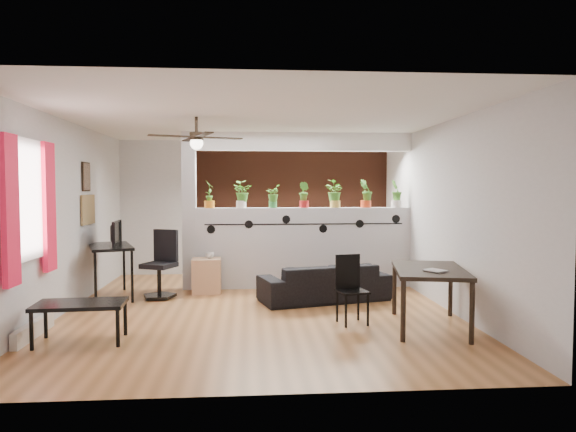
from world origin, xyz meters
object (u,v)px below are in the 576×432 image
(computer_desk, at_px, (110,250))
(office_chair, at_px, (161,269))
(cup, at_px, (210,255))
(potted_plant_2, at_px, (273,195))
(ceiling_fan, at_px, (197,139))
(potted_plant_3, at_px, (304,194))
(potted_plant_4, at_px, (335,193))
(cube_shelf, at_px, (207,276))
(potted_plant_6, at_px, (396,193))
(dining_table, at_px, (429,274))
(potted_plant_0, at_px, (209,193))
(coffee_table, at_px, (80,307))
(sofa, at_px, (324,283))
(folding_chair, at_px, (350,283))
(potted_plant_5, at_px, (366,193))
(potted_plant_1, at_px, (241,193))

(computer_desk, bearing_deg, office_chair, -6.55)
(cup, bearing_deg, potted_plant_2, 18.27)
(ceiling_fan, height_order, potted_plant_2, ceiling_fan)
(potted_plant_3, distance_m, computer_desk, 3.21)
(potted_plant_4, relative_size, cube_shelf, 0.85)
(potted_plant_6, bearing_deg, dining_table, -97.67)
(potted_plant_0, xyz_separation_m, dining_table, (2.81, -2.63, -0.95))
(coffee_table, bearing_deg, office_chair, 77.76)
(sofa, relative_size, folding_chair, 2.14)
(potted_plant_2, bearing_deg, potted_plant_0, -180.00)
(ceiling_fan, xyz_separation_m, potted_plant_6, (3.18, 1.80, -0.72))
(cube_shelf, distance_m, computer_desk, 1.53)
(potted_plant_3, bearing_deg, dining_table, -65.03)
(cube_shelf, bearing_deg, computer_desk, -172.51)
(computer_desk, bearing_deg, sofa, -8.22)
(potted_plant_3, bearing_deg, office_chair, -163.47)
(folding_chair, bearing_deg, potted_plant_5, 72.57)
(potted_plant_5, relative_size, dining_table, 0.33)
(potted_plant_0, xyz_separation_m, potted_plant_3, (1.58, 0.00, -0.01))
(potted_plant_4, distance_m, computer_desk, 3.72)
(computer_desk, bearing_deg, coffee_table, -82.88)
(potted_plant_6, bearing_deg, ceiling_fan, -150.49)
(potted_plant_2, xyz_separation_m, potted_plant_4, (1.05, 0.00, 0.04))
(computer_desk, relative_size, coffee_table, 1.28)
(potted_plant_3, relative_size, dining_table, 0.30)
(office_chair, bearing_deg, potted_plant_0, 44.48)
(ceiling_fan, relative_size, sofa, 0.66)
(potted_plant_6, height_order, cube_shelf, potted_plant_6)
(potted_plant_2, bearing_deg, cube_shelf, -162.52)
(potted_plant_0, relative_size, folding_chair, 0.55)
(potted_plant_0, relative_size, potted_plant_3, 1.07)
(potted_plant_5, bearing_deg, sofa, -129.48)
(potted_plant_1, height_order, potted_plant_2, potted_plant_1)
(potted_plant_1, xyz_separation_m, computer_desk, (-1.99, -0.58, -0.86))
(potted_plant_4, bearing_deg, potted_plant_0, -180.00)
(potted_plant_4, relative_size, folding_chair, 0.56)
(ceiling_fan, xyz_separation_m, computer_desk, (-1.44, 1.22, -1.58))
(cup, bearing_deg, sofa, -22.12)
(potted_plant_0, xyz_separation_m, computer_desk, (-1.46, -0.58, -0.86))
(potted_plant_2, relative_size, potted_plant_4, 0.82)
(sofa, relative_size, cup, 13.61)
(dining_table, xyz_separation_m, coffee_table, (-3.98, -0.29, -0.25))
(dining_table, relative_size, coffee_table, 1.50)
(sofa, distance_m, coffee_table, 3.49)
(potted_plant_1, bearing_deg, cube_shelf, -148.42)
(dining_table, relative_size, folding_chair, 1.72)
(cup, relative_size, dining_table, 0.09)
(computer_desk, relative_size, folding_chair, 1.48)
(cube_shelf, relative_size, cup, 4.17)
(cube_shelf, bearing_deg, cup, -2.08)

